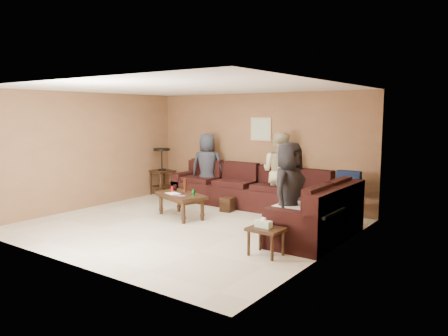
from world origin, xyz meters
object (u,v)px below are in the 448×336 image
at_px(sectional_sofa, 266,200).
at_px(waste_bin, 227,204).
at_px(side_table_right, 266,231).
at_px(person_middle, 279,172).
at_px(coffee_table, 181,197).
at_px(person_right, 289,192).
at_px(person_left, 207,167).
at_px(end_table_left, 162,171).

bearing_deg(sectional_sofa, waste_bin, -172.13).
height_order(sectional_sofa, side_table_right, sectional_sofa).
height_order(sectional_sofa, person_middle, person_middle).
height_order(coffee_table, person_right, person_right).
distance_m(coffee_table, waste_bin, 1.09).
bearing_deg(waste_bin, person_right, -29.99).
bearing_deg(coffee_table, sectional_sofa, 39.15).
distance_m(waste_bin, person_left, 1.43).
xyz_separation_m(waste_bin, person_middle, (0.86, 0.67, 0.69)).
relative_size(sectional_sofa, side_table_right, 8.36).
bearing_deg(person_middle, person_left, 4.66).
relative_size(sectional_sofa, person_middle, 2.78).
relative_size(person_middle, person_right, 1.04).
relative_size(person_left, person_right, 0.99).
distance_m(coffee_table, side_table_right, 2.76).
relative_size(coffee_table, waste_bin, 4.27).
distance_m(person_middle, person_right, 2.18).
xyz_separation_m(sectional_sofa, person_right, (1.16, -1.29, 0.48)).
xyz_separation_m(person_left, person_middle, (1.93, -0.02, 0.04)).
height_order(end_table_left, side_table_right, end_table_left).
xyz_separation_m(sectional_sofa, side_table_right, (1.23, -2.13, 0.04)).
relative_size(end_table_left, person_left, 0.74).
xyz_separation_m(coffee_table, waste_bin, (0.45, 0.96, -0.26)).
xyz_separation_m(side_table_right, person_middle, (-1.24, 2.68, 0.47)).
distance_m(end_table_left, side_table_right, 5.23).
xyz_separation_m(end_table_left, waste_bin, (2.44, -0.59, -0.47)).
distance_m(sectional_sofa, person_middle, 0.75).
distance_m(end_table_left, person_right, 4.80).
xyz_separation_m(coffee_table, person_left, (-0.62, 1.65, 0.39)).
xyz_separation_m(sectional_sofa, person_middle, (-0.01, 0.55, 0.51)).
distance_m(coffee_table, end_table_left, 2.53).
xyz_separation_m(person_middle, person_right, (1.17, -1.84, -0.03)).
distance_m(sectional_sofa, person_left, 2.08).
relative_size(waste_bin, person_left, 0.19).
bearing_deg(sectional_sofa, side_table_right, -60.07).
bearing_deg(end_table_left, side_table_right, -29.85).
distance_m(sectional_sofa, waste_bin, 0.90).
relative_size(sectional_sofa, coffee_table, 3.67).
distance_m(coffee_table, person_right, 2.52).
bearing_deg(person_right, end_table_left, 66.45).
distance_m(sectional_sofa, end_table_left, 3.35).
relative_size(side_table_right, person_right, 0.35).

